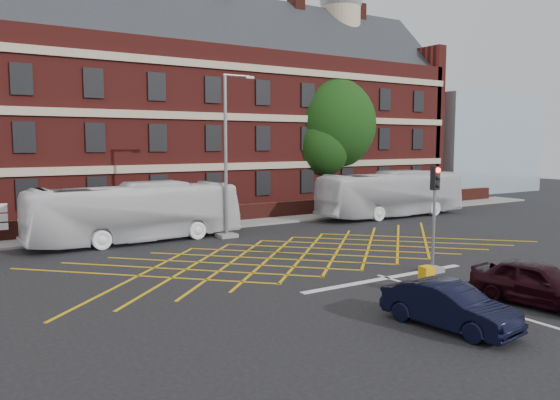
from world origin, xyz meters
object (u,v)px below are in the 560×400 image
street_lamp (227,182)px  bus_left (136,212)px  bus_right (391,194)px  car_navy (449,306)px  car_maroon (538,283)px  deciduous_tree (327,131)px  utility_cabinet (426,280)px  traffic_light_near (434,229)px

street_lamp → bus_left: bearing=164.7°
bus_right → car_navy: size_ratio=2.95×
car_navy → street_lamp: (1.52, 16.62, 2.40)m
car_maroon → deciduous_tree: deciduous_tree is taller
car_maroon → utility_cabinet: 3.51m
bus_right → street_lamp: street_lamp is taller
bus_left → car_navy: bearing=-171.8°
car_maroon → street_lamp: size_ratio=0.48×
traffic_light_near → utility_cabinet: size_ratio=4.51×
car_navy → traffic_light_near: traffic_light_near is taller
bus_left → bus_right: size_ratio=0.97×
bus_right → street_lamp: (-13.45, -1.20, 1.45)m
car_navy → car_maroon: size_ratio=0.92×
street_lamp → car_maroon: bearing=-81.2°
car_navy → street_lamp: size_ratio=0.44×
utility_cabinet → car_navy: bearing=-127.7°
bus_right → deciduous_tree: bearing=-4.5°
bus_left → car_navy: size_ratio=2.87×
car_maroon → traffic_light_near: traffic_light_near is taller
traffic_light_near → utility_cabinet: bearing=-141.8°
bus_left → traffic_light_near: bearing=-150.5°
bus_left → traffic_light_near: size_ratio=2.61×
car_navy → traffic_light_near: (4.76, 4.86, 1.12)m
car_maroon → traffic_light_near: (0.65, 4.95, 1.05)m
traffic_light_near → utility_cabinet: 3.51m
bus_right → traffic_light_near: (-10.21, -12.96, 0.16)m
bus_left → utility_cabinet: 16.03m
bus_left → traffic_light_near: (7.94, -13.04, 0.21)m
bus_right → traffic_light_near: size_ratio=2.69×
car_maroon → bus_left: bearing=103.9°
bus_right → car_maroon: (-10.86, -17.91, -0.88)m
car_navy → utility_cabinet: bearing=44.8°
street_lamp → utility_cabinet: (0.68, -13.78, -2.57)m
bus_right → bus_left: bearing=91.0°
deciduous_tree → traffic_light_near: (-11.07, -21.49, -4.41)m
deciduous_tree → street_lamp: (-14.31, -9.74, -3.13)m
car_maroon → traffic_light_near: bearing=74.4°
bus_left → bus_right: bearing=-92.1°
car_navy → deciduous_tree: (15.83, 26.36, 5.53)m
car_navy → car_maroon: car_maroon is taller
deciduous_tree → utility_cabinet: size_ratio=11.30×
bus_right → street_lamp: bearing=96.4°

